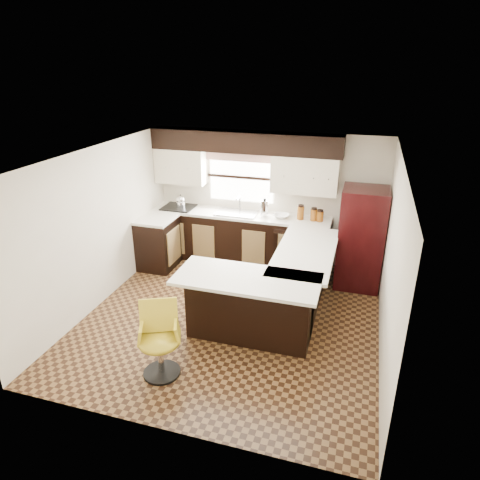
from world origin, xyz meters
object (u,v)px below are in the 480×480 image
(peninsula_long, at_px, (300,279))
(peninsula_return, at_px, (250,307))
(refrigerator, at_px, (361,238))
(bar_chair, at_px, (159,342))

(peninsula_long, relative_size, peninsula_return, 1.18)
(peninsula_return, bearing_deg, refrigerator, 55.22)
(peninsula_return, xyz_separation_m, refrigerator, (1.34, 1.94, 0.39))
(peninsula_long, xyz_separation_m, peninsula_return, (-0.53, -0.97, 0.00))
(peninsula_long, bearing_deg, bar_chair, -123.26)
(refrigerator, bearing_deg, peninsula_long, -130.45)
(peninsula_return, bearing_deg, bar_chair, -127.33)
(refrigerator, distance_m, bar_chair, 3.72)
(refrigerator, bearing_deg, bar_chair, -125.71)
(refrigerator, height_order, bar_chair, refrigerator)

